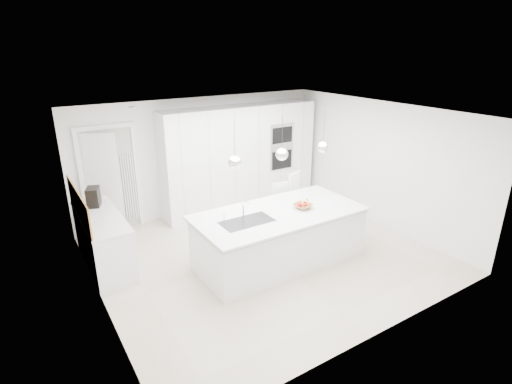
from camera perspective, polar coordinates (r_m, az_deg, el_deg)
floor at (r=7.18m, az=1.30°, el=-8.97°), size 5.50×5.50×0.00m
wall_back at (r=8.75m, az=-7.77°, el=5.15°), size 5.50×0.00×5.50m
wall_left at (r=5.72m, az=-22.27°, el=-4.60°), size 0.00×5.00×5.00m
ceiling at (r=6.35m, az=1.48°, el=11.13°), size 5.50×5.50×0.00m
tall_cabinets at (r=8.88m, az=-2.22°, el=4.86°), size 3.60×0.60×2.30m
oven_stack at (r=9.05m, az=3.72°, el=6.45°), size 0.62×0.04×1.05m
doorway_frame at (r=8.21m, az=-20.01°, el=1.42°), size 1.11×0.08×2.13m
hallway_door at (r=8.13m, az=-21.62°, el=0.87°), size 0.76×0.38×2.00m
radiator at (r=8.32m, az=-17.73°, el=0.66°), size 0.32×0.04×1.40m
left_base_cabinets at (r=7.18m, az=-20.95°, el=-6.56°), size 0.60×1.80×0.86m
left_worktop at (r=7.00m, az=-21.41°, el=-3.26°), size 0.62×1.82×0.04m
oak_backsplash at (r=6.86m, az=-24.03°, el=-1.66°), size 0.02×1.80×0.50m
island_base at (r=6.81m, az=3.44°, el=-6.62°), size 2.80×1.20×0.86m
island_worktop at (r=6.66m, az=3.27°, el=-3.00°), size 2.84×1.40×0.04m
island_sink at (r=6.32m, az=-1.30°, el=-4.91°), size 0.84×0.44×0.18m
island_tap at (r=6.41m, az=-1.86°, el=-2.30°), size 0.02×0.02×0.30m
pendant_left at (r=5.84m, az=-3.07°, el=4.27°), size 0.20×0.20×0.20m
pendant_mid at (r=6.29m, az=3.72°, el=5.41°), size 0.20×0.20×0.20m
pendant_right at (r=6.81m, az=9.56°, el=6.33°), size 0.20×0.20×0.20m
fruit_bowl at (r=6.82m, az=6.73°, el=-2.01°), size 0.37×0.37×0.08m
espresso_machine at (r=7.38m, az=-22.21°, el=-0.65°), size 0.29×0.35×0.33m
bar_stool_left at (r=7.69m, az=3.95°, el=-2.64°), size 0.39×0.51×1.04m
bar_stool_right at (r=7.91m, az=6.08°, el=-1.57°), size 0.53×0.63×1.16m
apple_a at (r=6.78m, az=6.31°, el=-1.81°), size 0.09×0.09×0.09m
apple_b at (r=6.76m, az=6.34°, el=-1.89°), size 0.08×0.08×0.08m
apple_c at (r=6.83m, az=7.02°, el=-1.69°), size 0.08×0.08×0.08m
banana_bunch at (r=6.81m, az=7.02°, el=-1.38°), size 0.23×0.17×0.21m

